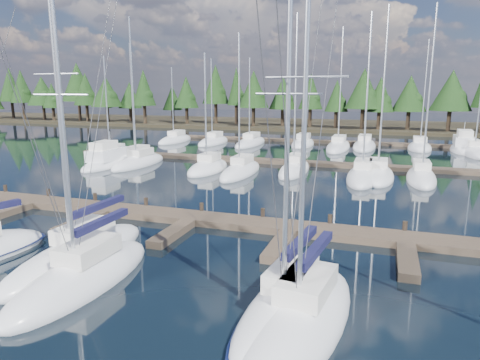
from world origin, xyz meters
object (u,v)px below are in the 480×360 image
(motor_yacht_right, at_px, (463,147))
(front_sailboat_2, at_px, (79,254))
(front_sailboat_5, at_px, (302,317))
(front_sailboat_4, at_px, (287,306))
(main_dock, at_px, (191,221))
(front_sailboat_3, at_px, (84,277))
(motor_yacht_left, at_px, (107,161))

(motor_yacht_right, bearing_deg, front_sailboat_2, -116.29)
(front_sailboat_2, relative_size, motor_yacht_right, 1.66)
(front_sailboat_5, bearing_deg, front_sailboat_4, 136.02)
(front_sailboat_4, bearing_deg, main_dock, 132.86)
(front_sailboat_3, bearing_deg, front_sailboat_4, 2.15)
(front_sailboat_5, distance_m, motor_yacht_right, 50.24)
(front_sailboat_2, distance_m, front_sailboat_5, 11.18)
(front_sailboat_2, xyz_separation_m, front_sailboat_4, (10.30, -1.61, -0.01))
(front_sailboat_4, bearing_deg, motor_yacht_right, 75.23)
(front_sailboat_5, relative_size, motor_yacht_right, 1.61)
(main_dock, relative_size, motor_yacht_right, 4.73)
(main_dock, height_order, motor_yacht_left, motor_yacht_left)
(main_dock, distance_m, front_sailboat_5, 12.30)
(motor_yacht_left, bearing_deg, front_sailboat_3, -56.12)
(main_dock, height_order, motor_yacht_right, motor_yacht_right)
(main_dock, distance_m, front_sailboat_3, 8.70)
(front_sailboat_3, bearing_deg, front_sailboat_2, 132.56)
(motor_yacht_left, height_order, motor_yacht_right, motor_yacht_right)
(front_sailboat_2, height_order, motor_yacht_left, front_sailboat_2)
(front_sailboat_4, height_order, motor_yacht_left, front_sailboat_4)
(front_sailboat_2, bearing_deg, front_sailboat_5, -11.57)
(front_sailboat_2, height_order, front_sailboat_3, front_sailboat_2)
(front_sailboat_4, distance_m, motor_yacht_left, 34.14)
(front_sailboat_2, xyz_separation_m, front_sailboat_3, (1.77, -1.93, -0.01))
(front_sailboat_5, bearing_deg, front_sailboat_3, 178.05)
(front_sailboat_2, relative_size, front_sailboat_3, 1.11)
(main_dock, bearing_deg, front_sailboat_3, -95.14)
(main_dock, distance_m, front_sailboat_2, 7.21)
(front_sailboat_3, bearing_deg, front_sailboat_5, -1.95)
(front_sailboat_4, relative_size, front_sailboat_5, 0.94)
(main_dock, bearing_deg, motor_yacht_left, 137.80)
(main_dock, relative_size, front_sailboat_3, 3.15)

